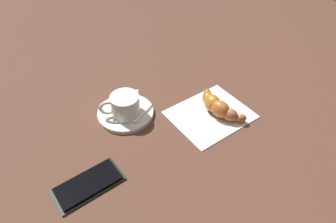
# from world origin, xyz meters

# --- Properties ---
(ground_plane) EXTENTS (1.80, 1.80, 0.00)m
(ground_plane) POSITION_xyz_m (0.00, 0.00, 0.00)
(ground_plane) COLOR #523325
(saucer) EXTENTS (0.13, 0.13, 0.01)m
(saucer) POSITION_xyz_m (0.08, -0.02, 0.01)
(saucer) COLOR silver
(saucer) RESTS_ON ground
(espresso_cup) EXTENTS (0.09, 0.07, 0.05)m
(espresso_cup) POSITION_xyz_m (0.08, -0.01, 0.04)
(espresso_cup) COLOR silver
(espresso_cup) RESTS_ON saucer
(teaspoon) EXTENTS (0.09, 0.11, 0.01)m
(teaspoon) POSITION_xyz_m (0.09, -0.02, 0.01)
(teaspoon) COLOR silver
(teaspoon) RESTS_ON saucer
(sugar_packet) EXTENTS (0.07, 0.06, 0.01)m
(sugar_packet) POSITION_xyz_m (0.05, -0.00, 0.01)
(sugar_packet) COLOR white
(sugar_packet) RESTS_ON saucer
(napkin) EXTENTS (0.22, 0.19, 0.00)m
(napkin) POSITION_xyz_m (-0.11, 0.05, 0.00)
(napkin) COLOR white
(napkin) RESTS_ON ground
(croissant) EXTENTS (0.08, 0.14, 0.04)m
(croissant) POSITION_xyz_m (-0.13, 0.05, 0.02)
(croissant) COLOR #9D6124
(croissant) RESTS_ON napkin
(cell_phone) EXTENTS (0.14, 0.10, 0.01)m
(cell_phone) POSITION_xyz_m (0.20, 0.15, 0.00)
(cell_phone) COLOR black
(cell_phone) RESTS_ON ground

